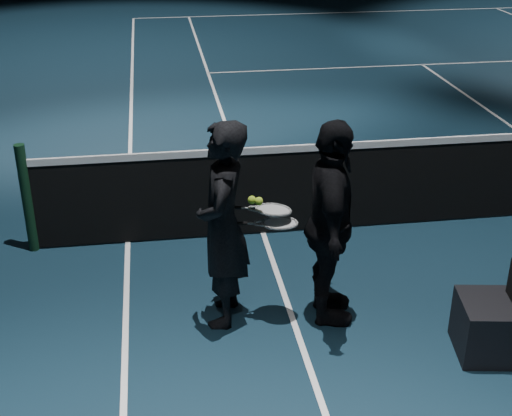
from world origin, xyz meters
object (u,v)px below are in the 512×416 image
at_px(tennis_balls, 255,198).
at_px(racket_upper, 274,210).
at_px(player_a, 223,225).
at_px(racket_lower, 280,223).
at_px(player_b, 330,225).

bearing_deg(tennis_balls, racket_upper, 5.80).
xyz_separation_m(player_a, tennis_balls, (0.25, -0.03, 0.23)).
xyz_separation_m(player_a, racket_lower, (0.45, -0.06, 0.02)).
height_order(racket_lower, tennis_balls, tennis_balls).
bearing_deg(player_b, racket_lower, 91.55).
bearing_deg(racket_lower, player_b, 0.00).
height_order(player_a, racket_lower, player_a).
relative_size(player_a, racket_lower, 2.54).
relative_size(racket_lower, tennis_balls, 5.67).
distance_m(player_b, racket_lower, 0.40).
relative_size(player_a, racket_upper, 2.54).
relative_size(player_a, player_b, 1.00).
xyz_separation_m(player_b, racket_upper, (-0.44, 0.10, 0.11)).
bearing_deg(player_b, tennis_balls, 91.07).
xyz_separation_m(player_b, racket_lower, (-0.40, 0.05, 0.02)).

